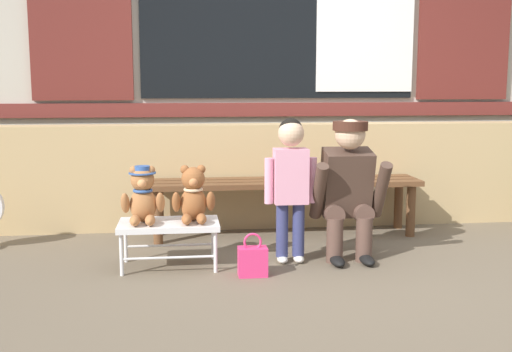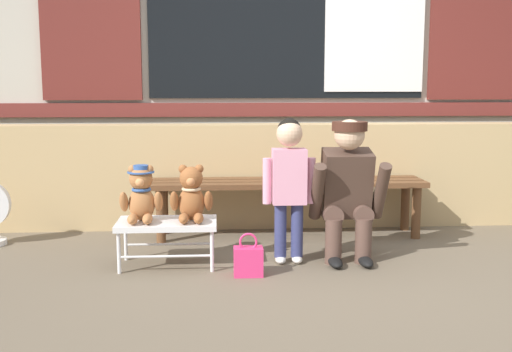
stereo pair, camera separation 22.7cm
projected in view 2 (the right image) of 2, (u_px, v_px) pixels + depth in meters
ground_plane at (320, 277)px, 3.82m from camera, size 60.00×60.00×0.00m
brick_low_wall at (292, 175)px, 5.17m from camera, size 7.31×0.25×0.85m
shop_facade at (287, 8)px, 5.47m from camera, size 7.46×0.26×3.67m
wooden_bench_long at (288, 189)px, 4.81m from camera, size 2.10×0.40×0.44m
small_display_bench at (167, 226)px, 4.03m from camera, size 0.64×0.36×0.30m
teddy_bear_with_hat at (141, 195)px, 3.99m from camera, size 0.28×0.27×0.36m
teddy_bear_plain at (191, 196)px, 4.01m from camera, size 0.28×0.26×0.36m
child_standing at (289, 174)px, 4.06m from camera, size 0.35×0.18×0.96m
adult_crouching at (348, 190)px, 4.14m from camera, size 0.50×0.49×0.95m
handbag_on_ground at (248, 261)px, 3.85m from camera, size 0.18×0.11×0.27m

